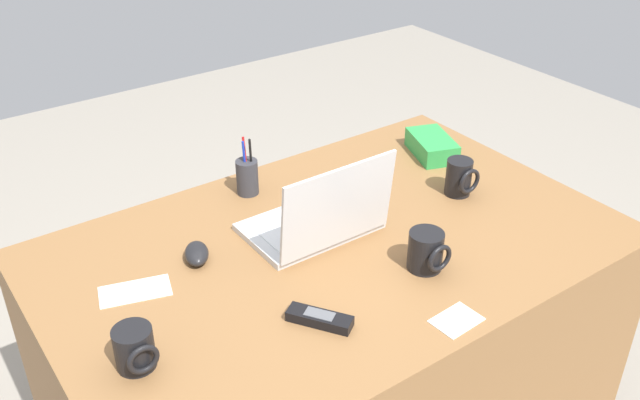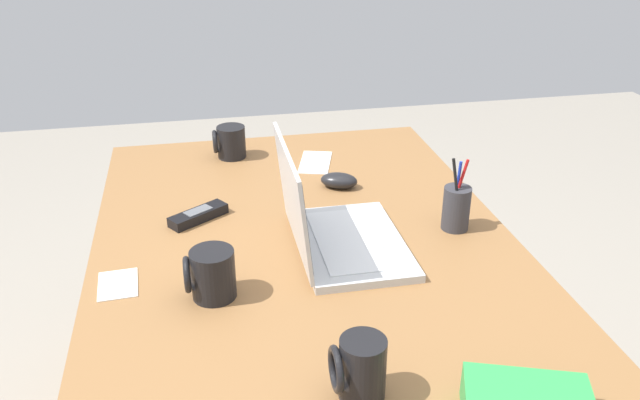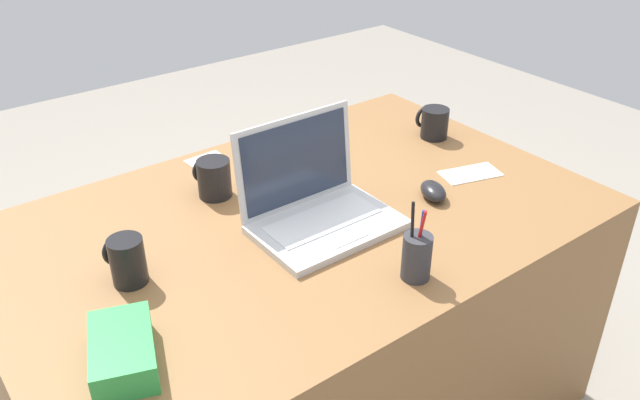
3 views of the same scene
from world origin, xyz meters
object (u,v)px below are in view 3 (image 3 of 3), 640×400
(cordless_phone, at_px, (313,154))
(computer_mouse, at_px, (433,191))
(coffee_mug_spare, at_px, (127,260))
(pen_holder, at_px, (417,256))
(laptop, at_px, (317,204))
(snack_bag, at_px, (123,351))
(coffee_mug_tall, at_px, (214,178))
(coffee_mug_white, at_px, (434,123))

(cordless_phone, bearing_deg, computer_mouse, -73.06)
(coffee_mug_spare, height_order, pen_holder, pen_holder)
(laptop, relative_size, snack_bag, 1.84)
(coffee_mug_tall, distance_m, cordless_phone, 0.33)
(coffee_mug_spare, bearing_deg, laptop, -6.78)
(computer_mouse, distance_m, pen_holder, 0.35)
(coffee_mug_tall, relative_size, snack_bag, 0.54)
(computer_mouse, bearing_deg, laptop, -171.73)
(computer_mouse, relative_size, coffee_mug_white, 1.04)
(laptop, bearing_deg, coffee_mug_spare, 173.22)
(computer_mouse, bearing_deg, coffee_mug_tall, 165.15)
(coffee_mug_white, relative_size, pen_holder, 0.52)
(snack_bag, bearing_deg, cordless_phone, 31.02)
(computer_mouse, relative_size, coffee_mug_tall, 0.97)
(snack_bag, bearing_deg, coffee_mug_spare, 64.68)
(coffee_mug_white, distance_m, cordless_phone, 0.40)
(coffee_mug_tall, bearing_deg, laptop, -63.75)
(laptop, height_order, pen_holder, laptop)
(coffee_mug_tall, xyz_separation_m, pen_holder, (0.17, -0.57, 0.00))
(pen_holder, relative_size, snack_bag, 0.97)
(computer_mouse, distance_m, coffee_mug_tall, 0.56)
(laptop, height_order, coffee_mug_white, laptop)
(coffee_mug_spare, distance_m, pen_holder, 0.61)
(computer_mouse, xyz_separation_m, coffee_mug_spare, (-0.76, 0.14, 0.03))
(cordless_phone, xyz_separation_m, pen_holder, (-0.16, -0.58, 0.04))
(cordless_phone, height_order, pen_holder, pen_holder)
(coffee_mug_spare, bearing_deg, coffee_mug_white, 6.82)
(laptop, height_order, coffee_mug_spare, laptop)
(coffee_mug_white, distance_m, coffee_mug_tall, 0.71)
(computer_mouse, height_order, pen_holder, pen_holder)
(laptop, relative_size, cordless_phone, 2.32)
(snack_bag, bearing_deg, computer_mouse, 5.69)
(computer_mouse, bearing_deg, cordless_phone, 130.76)
(computer_mouse, xyz_separation_m, coffee_mug_tall, (-0.44, 0.35, 0.03))
(coffee_mug_tall, bearing_deg, snack_bag, -134.37)
(laptop, height_order, coffee_mug_tall, laptop)
(cordless_phone, height_order, snack_bag, snack_bag)
(coffee_mug_spare, relative_size, snack_bag, 0.57)
(coffee_mug_white, relative_size, coffee_mug_tall, 0.94)
(pen_holder, bearing_deg, coffee_mug_white, 41.54)
(laptop, xyz_separation_m, coffee_mug_white, (0.58, 0.18, -0.00))
(laptop, bearing_deg, coffee_mug_tall, 116.25)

